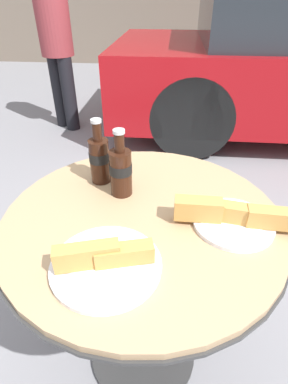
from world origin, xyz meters
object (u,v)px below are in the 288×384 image
at_px(cola_bottle_left, 121,170).
at_px(lunch_plate_near, 232,217).
at_px(bistro_table, 143,256).
at_px(pedestrian, 56,41).
at_px(lunch_plate_far, 105,261).
at_px(cola_bottle_right, 99,158).

bearing_deg(cola_bottle_left, lunch_plate_near, -21.18).
bearing_deg(bistro_table, pedestrian, 113.91).
xyz_separation_m(cola_bottle_left, lunch_plate_far, (0.01, -0.30, -0.06)).
relative_size(bistro_table, lunch_plate_far, 3.12).
bearing_deg(lunch_plate_far, lunch_plate_near, 30.12).
distance_m(cola_bottle_left, lunch_plate_far, 0.31).
bearing_deg(lunch_plate_near, cola_bottle_right, 154.61).
bearing_deg(pedestrian, cola_bottle_left, -66.73).
height_order(cola_bottle_left, cola_bottle_right, cola_bottle_right).
bearing_deg(pedestrian, bistro_table, -66.09).
bearing_deg(pedestrian, lunch_plate_far, -68.98).
height_order(lunch_plate_near, lunch_plate_far, lunch_plate_near).
height_order(cola_bottle_right, lunch_plate_far, cola_bottle_right).
height_order(cola_bottle_right, pedestrian, pedestrian).
height_order(cola_bottle_right, lunch_plate_near, cola_bottle_right).
distance_m(bistro_table, lunch_plate_near, 0.31).
bearing_deg(bistro_table, cola_bottle_left, 126.75).
xyz_separation_m(cola_bottle_right, lunch_plate_far, (0.09, -0.37, -0.06)).
xyz_separation_m(bistro_table, cola_bottle_left, (-0.08, 0.10, 0.25)).
distance_m(cola_bottle_left, cola_bottle_right, 0.10).
bearing_deg(pedestrian, lunch_plate_near, -61.68).
xyz_separation_m(cola_bottle_right, pedestrian, (-0.92, 2.25, 0.03)).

